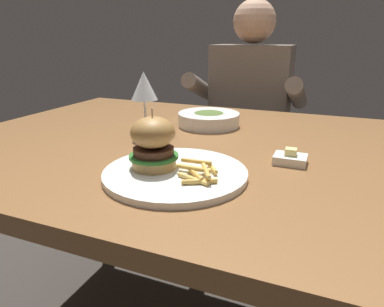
# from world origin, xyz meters

# --- Properties ---
(dining_table) EXTENTS (1.49, 0.99, 0.74)m
(dining_table) POSITION_xyz_m (0.00, 0.00, 0.67)
(dining_table) COLOR brown
(dining_table) RESTS_ON ground
(main_plate) EXTENTS (0.30, 0.30, 0.01)m
(main_plate) POSITION_xyz_m (0.00, -0.24, 0.75)
(main_plate) COLOR white
(main_plate) RESTS_ON dining_table
(burger_sandwich) EXTENTS (0.10, 0.10, 0.13)m
(burger_sandwich) POSITION_xyz_m (-0.05, -0.25, 0.81)
(burger_sandwich) COLOR tan
(burger_sandwich) RESTS_ON main_plate
(fries_pile) EXTENTS (0.10, 0.12, 0.02)m
(fries_pile) POSITION_xyz_m (0.06, -0.26, 0.76)
(fries_pile) COLOR #EABC5B
(fries_pile) RESTS_ON main_plate
(wine_glass) EXTENTS (0.07, 0.07, 0.19)m
(wine_glass) POSITION_xyz_m (-0.20, -0.02, 0.88)
(wine_glass) COLOR silver
(wine_glass) RESTS_ON dining_table
(butter_dish) EXTENTS (0.07, 0.06, 0.04)m
(butter_dish) POSITION_xyz_m (0.21, -0.08, 0.75)
(butter_dish) COLOR white
(butter_dish) RESTS_ON dining_table
(soup_bowl) EXTENTS (0.20, 0.20, 0.05)m
(soup_bowl) POSITION_xyz_m (-0.08, 0.18, 0.76)
(soup_bowl) COLOR white
(soup_bowl) RESTS_ON dining_table
(diner_person) EXTENTS (0.51, 0.36, 1.18)m
(diner_person) POSITION_xyz_m (-0.08, 0.77, 0.56)
(diner_person) COLOR #282833
(diner_person) RESTS_ON ground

